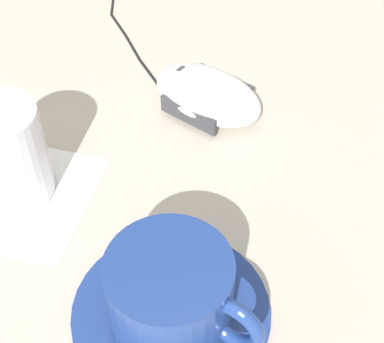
% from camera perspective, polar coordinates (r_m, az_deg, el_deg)
% --- Properties ---
extents(ground_plane, '(3.00, 3.00, 0.00)m').
position_cam_1_polar(ground_plane, '(0.49, -7.91, -5.27)').
color(ground_plane, '#B2A899').
extents(saucer, '(0.14, 0.14, 0.01)m').
position_cam_1_polar(saucer, '(0.43, -2.04, -13.25)').
color(saucer, navy).
rests_on(saucer, ground).
extents(coffee_cup, '(0.09, 0.10, 0.06)m').
position_cam_1_polar(coffee_cup, '(0.40, -1.91, -11.65)').
color(coffee_cup, navy).
rests_on(coffee_cup, saucer).
extents(computer_mouse, '(0.13, 0.13, 0.04)m').
position_cam_1_polar(computer_mouse, '(0.57, 1.51, 7.49)').
color(computer_mouse, silver).
rests_on(computer_mouse, ground).
extents(mouse_cable, '(0.24, 0.05, 0.00)m').
position_cam_1_polar(mouse_cable, '(0.71, -6.74, 14.05)').
color(mouse_cable, black).
rests_on(mouse_cable, ground).
extents(napkin_under_glass, '(0.16, 0.16, 0.00)m').
position_cam_1_polar(napkin_under_glass, '(0.52, -16.20, -2.17)').
color(napkin_under_glass, white).
rests_on(napkin_under_glass, ground).
extents(drinking_glass, '(0.06, 0.06, 0.09)m').
position_cam_1_polar(drinking_glass, '(0.50, -17.57, 1.71)').
color(drinking_glass, silver).
rests_on(drinking_glass, napkin_under_glass).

